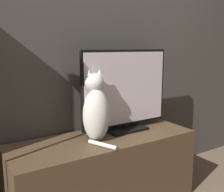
% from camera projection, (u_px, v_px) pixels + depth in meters
% --- Properties ---
extents(wall_back, '(4.80, 0.05, 2.60)m').
position_uv_depth(wall_back, '(84.00, 32.00, 1.99)').
color(wall_back, '#47423D').
rests_on(wall_back, ground_plane).
extents(tv_stand, '(1.36, 0.49, 0.54)m').
position_uv_depth(tv_stand, '(105.00, 172.00, 1.94)').
color(tv_stand, brown).
rests_on(tv_stand, ground_plane).
extents(tv, '(0.75, 0.19, 0.63)m').
position_uv_depth(tv, '(126.00, 91.00, 2.01)').
color(tv, black).
rests_on(tv, tv_stand).
extents(cat, '(0.22, 0.34, 0.50)m').
position_uv_depth(cat, '(96.00, 110.00, 1.80)').
color(cat, silver).
rests_on(cat, tv_stand).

